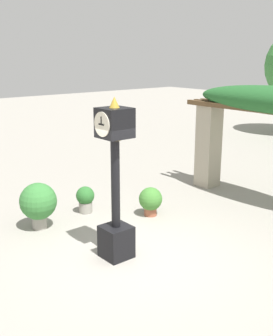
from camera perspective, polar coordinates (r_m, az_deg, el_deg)
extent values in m
plane|color=gray|center=(8.23, -0.03, -11.92)|extent=(60.00, 60.00, 0.00)
cube|color=black|center=(8.11, -2.76, -9.92)|extent=(0.52, 0.52, 0.63)
cylinder|color=black|center=(7.70, -2.87, -2.21)|extent=(0.16, 0.16, 1.66)
cylinder|color=gold|center=(7.49, -2.95, 3.99)|extent=(0.26, 0.26, 0.04)
cube|color=black|center=(7.44, -2.98, 6.14)|extent=(0.53, 0.53, 0.53)
cylinder|color=beige|center=(7.28, -4.72, 5.91)|extent=(0.43, 0.02, 0.43)
cylinder|color=beige|center=(7.60, -1.32, 6.36)|extent=(0.43, 0.02, 0.43)
cube|color=black|center=(7.27, -4.81, 5.90)|extent=(0.15, 0.01, 0.02)
cube|color=black|center=(7.26, -4.82, 6.40)|extent=(0.02, 0.01, 0.14)
cone|color=gold|center=(7.39, -3.02, 8.90)|extent=(0.18, 0.18, 0.19)
cube|color=#A89E89|center=(12.31, 9.71, 2.94)|extent=(0.55, 0.55, 2.36)
cube|color=brown|center=(10.61, 17.92, 7.28)|extent=(5.46, 0.12, 0.13)
cylinder|color=gray|center=(9.65, -13.00, -7.04)|extent=(0.32, 0.32, 0.33)
sphere|color=#387A38|center=(9.49, -13.17, -4.41)|extent=(0.82, 0.82, 0.82)
cylinder|color=#9E563D|center=(10.15, 1.90, -5.87)|extent=(0.30, 0.30, 0.20)
sphere|color=#427F33|center=(10.04, 1.91, -4.20)|extent=(0.56, 0.56, 0.56)
cylinder|color=gray|center=(10.39, -6.91, -5.29)|extent=(0.32, 0.32, 0.27)
sphere|color=#2D6B2D|center=(10.29, -6.96, -3.72)|extent=(0.45, 0.45, 0.45)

